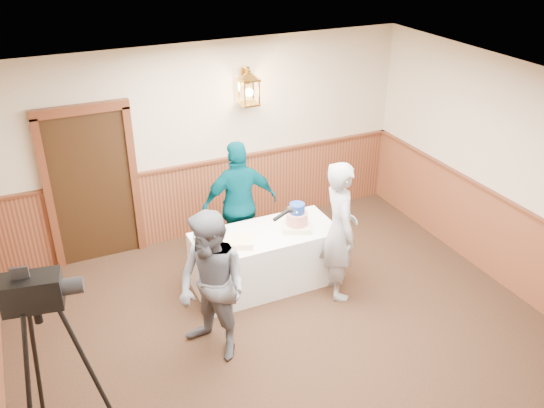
# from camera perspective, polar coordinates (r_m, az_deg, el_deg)

# --- Properties ---
(ground) EXTENTS (7.00, 7.00, 0.00)m
(ground) POSITION_cam_1_polar(r_m,az_deg,el_deg) (6.17, 5.16, -17.56)
(ground) COLOR black
(ground) RESTS_ON ground
(room_shell) EXTENTS (6.02, 7.02, 2.81)m
(room_shell) POSITION_cam_1_polar(r_m,az_deg,el_deg) (5.52, 3.02, -3.46)
(room_shell) COLOR beige
(room_shell) RESTS_ON ground
(display_table) EXTENTS (1.80, 0.80, 0.75)m
(display_table) POSITION_cam_1_polar(r_m,az_deg,el_deg) (7.32, -0.66, -5.41)
(display_table) COLOR white
(display_table) RESTS_ON ground
(tiered_cake) EXTENTS (0.45, 0.45, 0.35)m
(tiered_cake) POSITION_cam_1_polar(r_m,az_deg,el_deg) (7.17, 2.48, -1.48)
(tiered_cake) COLOR beige
(tiered_cake) RESTS_ON display_table
(sheet_cake_yellow) EXTENTS (0.45, 0.40, 0.07)m
(sheet_cake_yellow) POSITION_cam_1_polar(r_m,az_deg,el_deg) (6.89, -3.40, -3.77)
(sheet_cake_yellow) COLOR #F9D895
(sheet_cake_yellow) RESTS_ON display_table
(sheet_cake_green) EXTENTS (0.31, 0.25, 0.07)m
(sheet_cake_green) POSITION_cam_1_polar(r_m,az_deg,el_deg) (6.96, -6.41, -3.53)
(sheet_cake_green) COLOR #B3D798
(sheet_cake_green) RESTS_ON display_table
(interviewer) EXTENTS (1.58, 1.03, 1.70)m
(interviewer) POSITION_cam_1_polar(r_m,az_deg,el_deg) (6.03, -5.93, -8.22)
(interviewer) COLOR slate
(interviewer) RESTS_ON ground
(baker) EXTENTS (0.56, 0.73, 1.78)m
(baker) POSITION_cam_1_polar(r_m,az_deg,el_deg) (6.94, 6.73, -2.63)
(baker) COLOR #949599
(baker) RESTS_ON ground
(assistant_p) EXTENTS (1.05, 0.50, 1.74)m
(assistant_p) POSITION_cam_1_polar(r_m,az_deg,el_deg) (7.56, -3.21, 0.00)
(assistant_p) COLOR #003D49
(assistant_p) RESTS_ON ground
(tv_camera_rig) EXTENTS (0.73, 0.68, 1.85)m
(tv_camera_rig) POSITION_cam_1_polar(r_m,az_deg,el_deg) (5.39, -20.93, -15.72)
(tv_camera_rig) COLOR black
(tv_camera_rig) RESTS_ON ground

